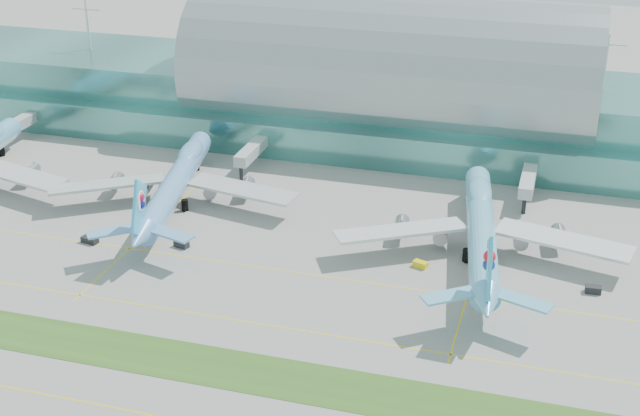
% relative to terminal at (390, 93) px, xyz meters
% --- Properties ---
extents(ground, '(700.00, 700.00, 0.00)m').
position_rel_terminal_xyz_m(ground, '(-0.01, -128.79, -14.23)').
color(ground, gray).
rests_on(ground, ground).
extents(terminal, '(340.00, 69.10, 36.00)m').
position_rel_terminal_xyz_m(terminal, '(0.00, 0.00, 0.00)').
color(terminal, '#3D7A75').
rests_on(terminal, ground).
extents(grass_strip_far, '(420.00, 12.00, 0.08)m').
position_rel_terminal_xyz_m(grass_strip_far, '(-0.01, -126.79, -14.19)').
color(grass_strip_far, '#2D591E').
rests_on(grass_strip_far, ground).
extents(taxiline_c, '(420.00, 0.35, 0.01)m').
position_rel_terminal_xyz_m(taxiline_c, '(-0.01, -110.79, -14.22)').
color(taxiline_c, yellow).
rests_on(taxiline_c, ground).
extents(taxiline_d, '(420.00, 0.35, 0.01)m').
position_rel_terminal_xyz_m(taxiline_d, '(-0.01, -88.79, -14.22)').
color(taxiline_d, yellow).
rests_on(taxiline_d, ground).
extents(airliner_b, '(62.94, 72.34, 20.03)m').
position_rel_terminal_xyz_m(airliner_b, '(-41.33, -62.24, -8.05)').
color(airliner_b, '#619CD5').
rests_on(airliner_b, ground).
extents(airliner_c, '(65.52, 75.03, 20.69)m').
position_rel_terminal_xyz_m(airliner_c, '(36.10, -68.42, -7.84)').
color(airliner_c, '#64B6DD').
rests_on(airliner_c, ground).
extents(gse_c, '(4.24, 2.57, 1.40)m').
position_rel_terminal_xyz_m(gse_c, '(-51.48, -88.61, -13.53)').
color(gse_c, black).
rests_on(gse_c, ground).
extents(gse_d, '(3.76, 2.59, 1.44)m').
position_rel_terminal_xyz_m(gse_d, '(-30.06, -84.64, -13.51)').
color(gse_d, black).
rests_on(gse_d, ground).
extents(gse_e, '(3.52, 2.64, 1.34)m').
position_rel_terminal_xyz_m(gse_e, '(24.50, -78.66, -13.56)').
color(gse_e, yellow).
rests_on(gse_e, ground).
extents(gse_f, '(3.35, 2.11, 1.53)m').
position_rel_terminal_xyz_m(gse_f, '(61.18, -79.62, -13.46)').
color(gse_f, black).
rests_on(gse_f, ground).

